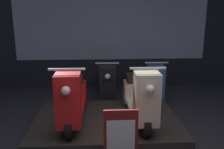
{
  "coord_description": "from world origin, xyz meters",
  "views": [
    {
      "loc": [
        -0.34,
        -2.33,
        1.91
      ],
      "look_at": [
        -0.09,
        2.11,
        0.77
      ],
      "focal_mm": 40.0,
      "sensor_mm": 36.0,
      "label": 1
    }
  ],
  "objects_px": {
    "scooter_display_right": "(140,97)",
    "scooter_backrow_0": "(106,84)",
    "price_sign_board": "(121,148)",
    "scooter_backrow_1": "(150,83)",
    "scooter_display_left": "(73,98)"
  },
  "relations": [
    {
      "from": "scooter_display_left",
      "to": "scooter_backrow_0",
      "type": "relative_size",
      "value": 1.0
    },
    {
      "from": "scooter_display_left",
      "to": "scooter_display_right",
      "type": "distance_m",
      "value": 1.0
    },
    {
      "from": "scooter_backrow_1",
      "to": "price_sign_board",
      "type": "distance_m",
      "value": 2.93
    },
    {
      "from": "scooter_display_left",
      "to": "price_sign_board",
      "type": "height_order",
      "value": "scooter_display_left"
    },
    {
      "from": "scooter_display_left",
      "to": "scooter_backrow_0",
      "type": "height_order",
      "value": "scooter_display_left"
    },
    {
      "from": "scooter_display_left",
      "to": "scooter_backrow_0",
      "type": "bearing_deg",
      "value": 71.79
    },
    {
      "from": "scooter_display_left",
      "to": "scooter_display_right",
      "type": "xyz_separation_m",
      "value": [
        1.0,
        0.0,
        0.0
      ]
    },
    {
      "from": "scooter_display_left",
      "to": "scooter_backrow_1",
      "type": "bearing_deg",
      "value": 48.06
    },
    {
      "from": "price_sign_board",
      "to": "scooter_backrow_0",
      "type": "bearing_deg",
      "value": 91.25
    },
    {
      "from": "scooter_display_right",
      "to": "scooter_backrow_0",
      "type": "height_order",
      "value": "scooter_display_right"
    },
    {
      "from": "scooter_display_right",
      "to": "scooter_backrow_0",
      "type": "xyz_separation_m",
      "value": [
        -0.45,
        1.69,
        -0.28
      ]
    },
    {
      "from": "scooter_display_right",
      "to": "price_sign_board",
      "type": "xyz_separation_m",
      "value": [
        -0.39,
        -1.09,
        -0.19
      ]
    },
    {
      "from": "scooter_display_right",
      "to": "price_sign_board",
      "type": "bearing_deg",
      "value": -109.45
    },
    {
      "from": "scooter_display_right",
      "to": "scooter_backrow_0",
      "type": "bearing_deg",
      "value": 104.77
    },
    {
      "from": "scooter_backrow_1",
      "to": "scooter_backrow_0",
      "type": "bearing_deg",
      "value": 180.0
    }
  ]
}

